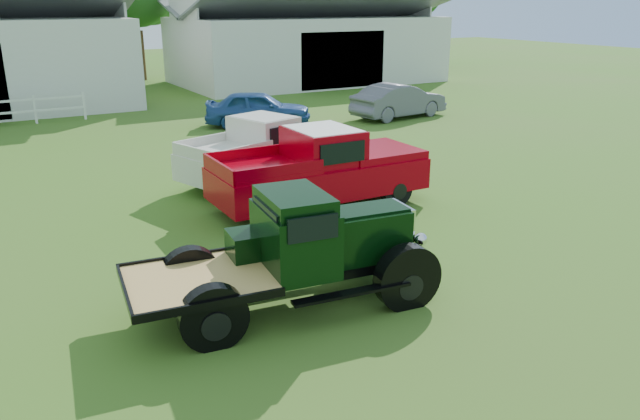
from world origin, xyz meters
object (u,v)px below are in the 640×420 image
misc_car_grey (399,101)px  vintage_flatbed (290,251)px  red_pickup (319,168)px  white_pickup (262,150)px  misc_car_blue (258,108)px

misc_car_grey → vintage_flatbed: bearing=130.3°
red_pickup → white_pickup: 2.90m
red_pickup → white_pickup: (-0.25, 2.88, -0.09)m
white_pickup → misc_car_blue: size_ratio=1.17×
vintage_flatbed → misc_car_blue: size_ratio=1.18×
red_pickup → white_pickup: red_pickup is taller
vintage_flatbed → misc_car_grey: vintage_flatbed is taller
white_pickup → misc_car_blue: 8.43m
white_pickup → misc_car_grey: size_ratio=1.11×
vintage_flatbed → white_pickup: (2.87, 7.35, -0.09)m
white_pickup → misc_car_blue: bearing=48.5°
white_pickup → misc_car_grey: bearing=15.8°
misc_car_grey → misc_car_blue: bearing=71.2°
vintage_flatbed → white_pickup: bearing=75.2°
vintage_flatbed → misc_car_blue: 16.31m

